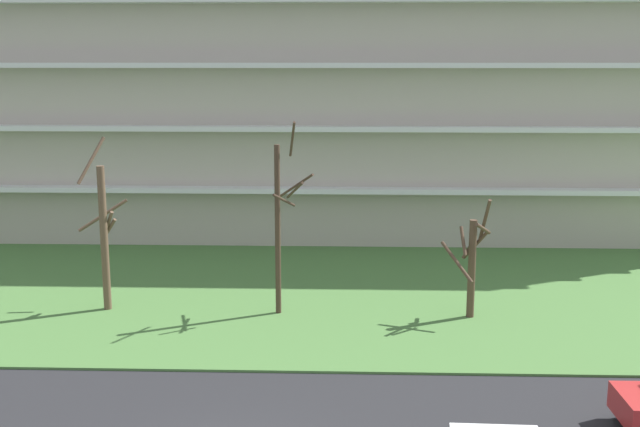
% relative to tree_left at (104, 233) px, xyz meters
% --- Properties ---
extents(grass_lawn_strip, '(80.00, 16.00, 0.08)m').
position_rel_tree_left_xyz_m(grass_lawn_strip, '(6.37, 2.19, -2.98)').
color(grass_lawn_strip, '#477238').
rests_on(grass_lawn_strip, ground).
extents(apartment_building, '(47.33, 11.86, 18.16)m').
position_rel_tree_left_xyz_m(apartment_building, '(6.37, 15.64, 6.06)').
color(apartment_building, '#B2A899').
rests_on(apartment_building, ground).
extents(tree_left, '(1.84, 1.37, 6.53)m').
position_rel_tree_left_xyz_m(tree_left, '(0.00, 0.00, 0.00)').
color(tree_left, brown).
rests_on(tree_left, ground).
extents(tree_center, '(1.47, 2.01, 7.23)m').
position_rel_tree_left_xyz_m(tree_center, '(6.63, -0.27, 0.50)').
color(tree_center, '#423023').
rests_on(tree_center, ground).
extents(tree_right, '(1.80, 1.80, 4.52)m').
position_rel_tree_left_xyz_m(tree_right, '(13.59, -0.55, -0.83)').
color(tree_right, '#4C3828').
rests_on(tree_right, ground).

